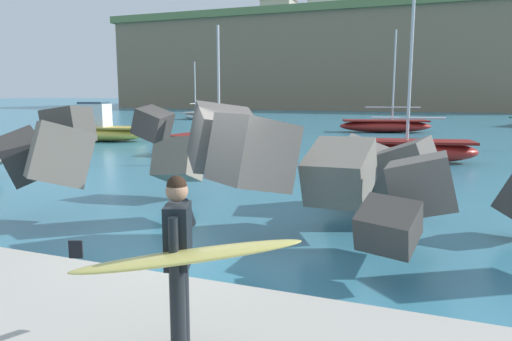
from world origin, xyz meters
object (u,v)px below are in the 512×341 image
Objects in this scene: station_building_west at (331,12)px; station_building_annex at (278,12)px; surfer_with_board at (180,256)px; station_building_east at (345,13)px; boat_near_right at (197,115)px; boat_far_left at (100,129)px; boat_near_left at (385,125)px; boat_mid_right at (214,140)px; station_building_central at (336,1)px; boat_mid_centre at (416,149)px.

station_building_annex is (-9.94, -3.44, 0.10)m from station_building_west.
station_building_east is (-17.89, 95.68, 17.13)m from surfer_with_board.
station_building_annex is at bearing 99.06° from boat_near_right.
station_building_east is at bearing 91.03° from boat_far_left.
surfer_with_board is at bearing -49.06° from boat_far_left.
station_building_west is (2.05, 52.92, 18.24)m from boat_near_right.
boat_mid_right is at bearing -114.08° from boat_near_left.
station_building_central is at bearing 106.35° from boat_near_left.
boat_mid_right is at bearing -59.88° from boat_near_right.
boat_near_right is at bearing 118.29° from surfer_with_board.
station_building_central is 1.29× the size of station_building_annex.
surfer_with_board is at bearing -93.88° from boat_mid_centre.
station_building_annex reaches higher than station_building_west.
station_building_central is at bearing 101.58° from surfer_with_board.
station_building_west is (-20.63, 95.05, 17.41)m from surfer_with_board.
boat_mid_centre is 83.50m from station_building_annex.
boat_mid_centre is 83.32m from station_building_east.
boat_mid_right is 80.91m from station_building_west.
boat_near_right is at bearing -97.61° from station_building_central.
boat_near_left reaches higher than boat_far_left.
station_building_annex is at bearing 100.96° from boat_far_left.
station_building_east is at bearing 103.51° from boat_mid_centre.
boat_mid_centre is 1.28× the size of station_building_annex.
boat_mid_right is at bearing -82.35° from station_building_central.
station_building_annex is (-14.05, 72.56, 18.10)m from boat_far_left.
boat_near_left is 23.41m from boat_near_right.
station_building_east is at bearing 104.05° from boat_near_left.
station_building_west is (-21.75, 78.50, 18.15)m from boat_mid_centre.
boat_mid_centre reaches higher than boat_mid_right.
surfer_with_board is 0.33× the size of station_building_annex.
station_building_east is (2.73, 0.62, -0.27)m from station_building_west.
station_building_central is 15.63m from station_building_annex.
station_building_east reaches higher than boat_near_left.
boat_near_right is at bearing 104.93° from boat_far_left.
boat_far_left is at bearing 130.94° from surfer_with_board.
surfer_with_board is 19.07m from boat_mid_right.
station_building_central is (-15.30, 52.17, 18.19)m from boat_near_left.
boat_far_left is 0.70× the size of station_building_central.
boat_far_left is (6.16, -23.08, 0.24)m from boat_near_right.
station_building_west is 11.94m from station_building_central.
surfer_with_board is at bearing -79.41° from station_building_east.
boat_mid_centre is (1.12, 16.55, -0.75)m from surfer_with_board.
boat_mid_right is 0.77× the size of station_building_west.
surfer_with_board is at bearing -71.55° from station_building_annex.
boat_mid_right is (-6.38, -14.27, 0.01)m from boat_near_left.
boat_far_left reaches higher than surfer_with_board.
boat_near_right reaches higher than boat_mid_right.
surfer_with_board is 0.25× the size of station_building_central.
boat_mid_right is 81.08m from station_building_east.
boat_mid_centre is 17.82m from boat_far_left.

